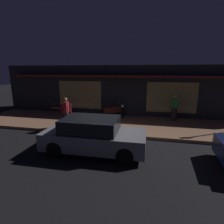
% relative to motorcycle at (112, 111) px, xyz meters
% --- Properties ---
extents(ground_plane, '(60.00, 60.00, 0.00)m').
position_rel_motorcycle_xyz_m(ground_plane, '(0.55, -3.99, -0.65)').
color(ground_plane, black).
extents(sidewalk_slab, '(18.00, 4.00, 0.15)m').
position_rel_motorcycle_xyz_m(sidewalk_slab, '(0.55, -0.99, -0.57)').
color(sidewalk_slab, '#8C6047').
rests_on(sidewalk_slab, ground_plane).
extents(storefront_building, '(18.00, 3.30, 3.60)m').
position_rel_motorcycle_xyz_m(storefront_building, '(0.55, 2.40, 1.16)').
color(storefront_building, black).
rests_on(storefront_building, ground_plane).
extents(motorcycle, '(1.57, 0.93, 0.97)m').
position_rel_motorcycle_xyz_m(motorcycle, '(0.00, 0.00, 0.00)').
color(motorcycle, black).
rests_on(motorcycle, sidewalk_slab).
extents(bicycle_parked, '(1.66, 0.42, 0.91)m').
position_rel_motorcycle_xyz_m(bicycle_parked, '(-3.92, -0.18, -0.14)').
color(bicycle_parked, black).
rests_on(bicycle_parked, sidewalk_slab).
extents(person_photographer, '(0.62, 0.40, 1.67)m').
position_rel_motorcycle_xyz_m(person_photographer, '(-2.10, -2.41, 0.38)').
color(person_photographer, '#28232D').
rests_on(person_photographer, sidewalk_slab).
extents(person_bystander, '(0.47, 0.52, 1.67)m').
position_rel_motorcycle_xyz_m(person_bystander, '(3.92, 0.31, 0.38)').
color(person_bystander, '#28232D').
rests_on(person_bystander, sidewalk_slab).
extents(parked_car_near, '(4.12, 1.83, 1.42)m').
position_rel_motorcycle_xyz_m(parked_car_near, '(0.25, -4.77, 0.06)').
color(parked_car_near, black).
rests_on(parked_car_near, ground_plane).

